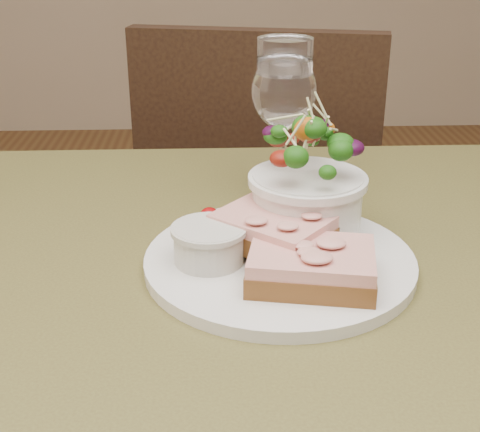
{
  "coord_description": "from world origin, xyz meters",
  "views": [
    {
      "loc": [
        -0.03,
        -0.54,
        1.06
      ],
      "look_at": [
        -0.0,
        0.02,
        0.81
      ],
      "focal_mm": 50.0,
      "sensor_mm": 36.0,
      "label": 1
    }
  ],
  "objects_px": {
    "cafe_table": "(245,372)",
    "dinner_plate": "(279,261)",
    "ramekin": "(209,242)",
    "chair_far": "(265,302)",
    "sandwich_front": "(312,266)",
    "wine_glass": "(284,96)",
    "sandwich_back": "(272,230)",
    "salad_bowl": "(308,177)"
  },
  "relations": [
    {
      "from": "chair_far",
      "to": "dinner_plate",
      "type": "height_order",
      "value": "chair_far"
    },
    {
      "from": "dinner_plate",
      "to": "sandwich_front",
      "type": "distance_m",
      "value": 0.06
    },
    {
      "from": "wine_glass",
      "to": "dinner_plate",
      "type": "bearing_deg",
      "value": -96.22
    },
    {
      "from": "ramekin",
      "to": "salad_bowl",
      "type": "relative_size",
      "value": 0.53
    },
    {
      "from": "cafe_table",
      "to": "sandwich_front",
      "type": "distance_m",
      "value": 0.14
    },
    {
      "from": "cafe_table",
      "to": "wine_glass",
      "type": "height_order",
      "value": "wine_glass"
    },
    {
      "from": "chair_far",
      "to": "sandwich_back",
      "type": "distance_m",
      "value": 0.83
    },
    {
      "from": "sandwich_back",
      "to": "chair_far",
      "type": "bearing_deg",
      "value": 125.98
    },
    {
      "from": "chair_far",
      "to": "salad_bowl",
      "type": "distance_m",
      "value": 0.81
    },
    {
      "from": "chair_far",
      "to": "wine_glass",
      "type": "relative_size",
      "value": 5.14
    },
    {
      "from": "cafe_table",
      "to": "salad_bowl",
      "type": "bearing_deg",
      "value": 52.96
    },
    {
      "from": "sandwich_back",
      "to": "ramekin",
      "type": "distance_m",
      "value": 0.06
    },
    {
      "from": "chair_far",
      "to": "salad_bowl",
      "type": "bearing_deg",
      "value": 101.23
    },
    {
      "from": "chair_far",
      "to": "sandwich_front",
      "type": "height_order",
      "value": "chair_far"
    },
    {
      "from": "cafe_table",
      "to": "dinner_plate",
      "type": "relative_size",
      "value": 3.04
    },
    {
      "from": "sandwich_front",
      "to": "dinner_plate",
      "type": "bearing_deg",
      "value": 125.28
    },
    {
      "from": "cafe_table",
      "to": "ramekin",
      "type": "distance_m",
      "value": 0.14
    },
    {
      "from": "chair_far",
      "to": "sandwich_back",
      "type": "xyz_separation_m",
      "value": [
        -0.05,
        -0.66,
        0.49
      ]
    },
    {
      "from": "dinner_plate",
      "to": "salad_bowl",
      "type": "distance_m",
      "value": 0.09
    },
    {
      "from": "salad_bowl",
      "to": "wine_glass",
      "type": "height_order",
      "value": "wine_glass"
    },
    {
      "from": "ramekin",
      "to": "salad_bowl",
      "type": "distance_m",
      "value": 0.13
    },
    {
      "from": "sandwich_front",
      "to": "sandwich_back",
      "type": "relative_size",
      "value": 0.96
    },
    {
      "from": "cafe_table",
      "to": "sandwich_back",
      "type": "distance_m",
      "value": 0.15
    },
    {
      "from": "ramekin",
      "to": "salad_bowl",
      "type": "xyz_separation_m",
      "value": [
        0.1,
        0.07,
        0.04
      ]
    },
    {
      "from": "dinner_plate",
      "to": "ramekin",
      "type": "xyz_separation_m",
      "value": [
        -0.07,
        -0.01,
        0.03
      ]
    },
    {
      "from": "dinner_plate",
      "to": "sandwich_front",
      "type": "relative_size",
      "value": 2.1
    },
    {
      "from": "chair_far",
      "to": "salad_bowl",
      "type": "xyz_separation_m",
      "value": [
        -0.01,
        -0.62,
        0.53
      ]
    },
    {
      "from": "cafe_table",
      "to": "dinner_plate",
      "type": "xyz_separation_m",
      "value": [
        0.03,
        0.03,
        0.11
      ]
    },
    {
      "from": "salad_bowl",
      "to": "cafe_table",
      "type": "bearing_deg",
      "value": -127.04
    },
    {
      "from": "sandwich_back",
      "to": "salad_bowl",
      "type": "height_order",
      "value": "salad_bowl"
    },
    {
      "from": "wine_glass",
      "to": "sandwich_back",
      "type": "bearing_deg",
      "value": -98.75
    },
    {
      "from": "ramekin",
      "to": "wine_glass",
      "type": "bearing_deg",
      "value": 65.5
    },
    {
      "from": "chair_far",
      "to": "wine_glass",
      "type": "height_order",
      "value": "wine_glass"
    },
    {
      "from": "sandwich_front",
      "to": "sandwich_back",
      "type": "bearing_deg",
      "value": 127.08
    },
    {
      "from": "dinner_plate",
      "to": "chair_far",
      "type": "bearing_deg",
      "value": 86.23
    },
    {
      "from": "cafe_table",
      "to": "sandwich_front",
      "type": "height_order",
      "value": "sandwich_front"
    },
    {
      "from": "chair_far",
      "to": "ramekin",
      "type": "xyz_separation_m",
      "value": [
        -0.11,
        -0.68,
        0.49
      ]
    },
    {
      "from": "salad_bowl",
      "to": "sandwich_front",
      "type": "bearing_deg",
      "value": -95.02
    },
    {
      "from": "dinner_plate",
      "to": "sandwich_back",
      "type": "bearing_deg",
      "value": 125.14
    },
    {
      "from": "chair_far",
      "to": "sandwich_front",
      "type": "bearing_deg",
      "value": 100.64
    },
    {
      "from": "chair_far",
      "to": "wine_glass",
      "type": "distance_m",
      "value": 0.76
    },
    {
      "from": "chair_far",
      "to": "salad_bowl",
      "type": "relative_size",
      "value": 7.09
    }
  ]
}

